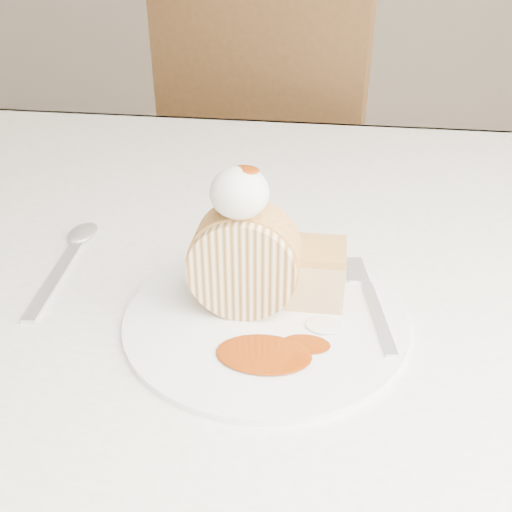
# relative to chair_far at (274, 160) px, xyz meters

# --- Properties ---
(table) EXTENTS (1.40, 0.90, 0.75)m
(table) POSITION_rel_chair_far_xyz_m (0.14, -0.73, 0.09)
(table) COLOR white
(table) RESTS_ON ground
(chair_far) EXTENTS (0.57, 0.57, 0.99)m
(chair_far) POSITION_rel_chair_far_xyz_m (0.00, 0.00, 0.00)
(chair_far) COLOR brown
(chair_far) RESTS_ON ground
(plate) EXTENTS (0.26, 0.26, 0.01)m
(plate) POSITION_rel_chair_far_xyz_m (0.10, -0.89, 0.19)
(plate) COLOR white
(plate) RESTS_ON table
(roulade_slice) EXTENTS (0.10, 0.05, 0.09)m
(roulade_slice) POSITION_rel_chair_far_xyz_m (0.08, -0.88, 0.24)
(roulade_slice) COLOR beige
(roulade_slice) RESTS_ON plate
(cake_chunk) EXTENTS (0.06, 0.05, 0.05)m
(cake_chunk) POSITION_rel_chair_far_xyz_m (0.14, -0.86, 0.21)
(cake_chunk) COLOR tan
(cake_chunk) RESTS_ON plate
(whipped_cream) EXTENTS (0.05, 0.05, 0.04)m
(whipped_cream) POSITION_rel_chair_far_xyz_m (0.07, -0.89, 0.31)
(whipped_cream) COLOR silver
(whipped_cream) RESTS_ON roulade_slice
(caramel_drizzle) EXTENTS (0.02, 0.02, 0.01)m
(caramel_drizzle) POSITION_rel_chair_far_xyz_m (0.08, -0.89, 0.33)
(caramel_drizzle) COLOR #812D05
(caramel_drizzle) RESTS_ON whipped_cream
(caramel_pool) EXTENTS (0.08, 0.05, 0.00)m
(caramel_pool) POSITION_rel_chair_far_xyz_m (0.10, -0.95, 0.19)
(caramel_pool) COLOR #812D05
(caramel_pool) RESTS_ON plate
(fork) EXTENTS (0.05, 0.15, 0.00)m
(fork) POSITION_rel_chair_far_xyz_m (0.20, -0.88, 0.19)
(fork) COLOR silver
(fork) RESTS_ON plate
(spoon) EXTENTS (0.05, 0.18, 0.00)m
(spoon) POSITION_rel_chair_far_xyz_m (-0.12, -0.86, 0.19)
(spoon) COLOR silver
(spoon) RESTS_ON table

